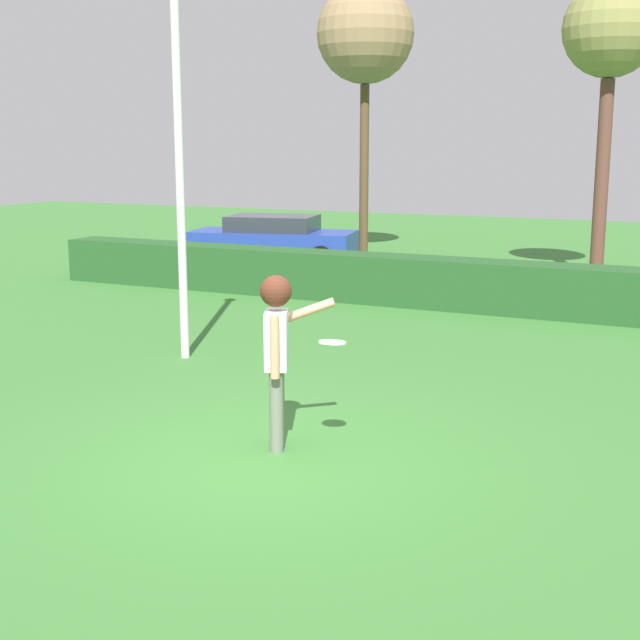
{
  "coord_description": "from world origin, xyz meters",
  "views": [
    {
      "loc": [
        4.0,
        -7.12,
        3.03
      ],
      "look_at": [
        -0.06,
        1.31,
        1.15
      ],
      "focal_mm": 49.08,
      "sensor_mm": 36.0,
      "label": 1
    }
  ],
  "objects": [
    {
      "name": "frisbee",
      "position": [
        0.55,
        0.33,
        1.16
      ],
      "size": [
        0.27,
        0.27,
        0.05
      ],
      "color": "white"
    },
    {
      "name": "hedge_row",
      "position": [
        0.0,
        8.61,
        0.46
      ],
      "size": [
        19.33,
        0.9,
        0.93
      ],
      "primitive_type": "cube",
      "color": "#235023",
      "rests_on": "ground"
    },
    {
      "name": "lamppost",
      "position": [
        -3.11,
        3.15,
        3.0
      ],
      "size": [
        0.24,
        0.24,
        5.38
      ],
      "color": "silver",
      "rests_on": "ground"
    },
    {
      "name": "maple_tree",
      "position": [
        1.14,
        13.28,
        5.34
      ],
      "size": [
        2.08,
        2.08,
        6.52
      ],
      "color": "brown",
      "rests_on": "ground"
    },
    {
      "name": "person",
      "position": [
        -0.05,
        0.32,
        1.12
      ],
      "size": [
        0.63,
        0.76,
        1.78
      ],
      "color": "slate",
      "rests_on": "ground"
    },
    {
      "name": "ground_plane",
      "position": [
        0.0,
        0.0,
        0.0
      ],
      "size": [
        60.0,
        60.0,
        0.0
      ],
      "primitive_type": "plane",
      "color": "#3A7632"
    },
    {
      "name": "bare_elm_tree",
      "position": [
        -5.3,
        14.98,
        5.84
      ],
      "size": [
        2.57,
        2.57,
        7.18
      ],
      "color": "brown",
      "rests_on": "ground"
    },
    {
      "name": "parked_car_blue",
      "position": [
        -6.86,
        12.67,
        0.69
      ],
      "size": [
        4.47,
        2.57,
        1.25
      ],
      "color": "#263FA5",
      "rests_on": "ground"
    }
  ]
}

